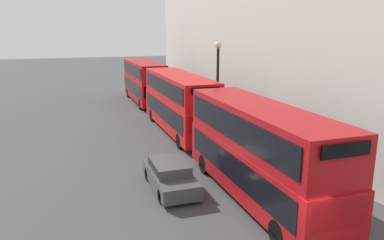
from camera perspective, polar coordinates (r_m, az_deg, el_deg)
name	(u,v)px	position (r m, az deg, el deg)	size (l,w,h in m)	color
bus_leading	(259,149)	(16.67, 10.13, -4.31)	(2.59, 10.57, 4.30)	#A80F14
bus_second_in_queue	(179,101)	(27.51, -2.02, 2.97)	(2.59, 11.06, 4.28)	red
bus_third_in_queue	(144,80)	(39.42, -7.30, 6.06)	(2.59, 10.31, 4.23)	#A80F14
car_hatchback	(170,174)	(18.10, -3.40, -8.25)	(1.78, 4.32, 1.34)	#47474C
street_lamp	(218,80)	(25.50, 3.93, 6.06)	(0.44, 0.44, 6.67)	black
pedestrian	(181,103)	(34.75, -1.69, 2.67)	(0.36, 0.36, 1.83)	brown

